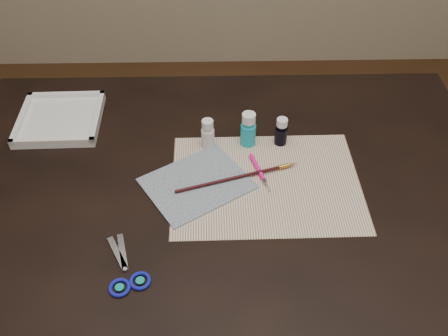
{
  "coord_description": "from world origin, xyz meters",
  "views": [
    {
      "loc": [
        -0.02,
        -0.81,
        1.57
      ],
      "look_at": [
        0.0,
        0.0,
        0.8
      ],
      "focal_mm": 40.0,
      "sensor_mm": 36.0,
      "label": 1
    }
  ],
  "objects_px": {
    "paint_bottle_navy": "(281,131)",
    "palette_tray": "(60,119)",
    "paper": "(266,182)",
    "scissors": "(120,264)",
    "paint_bottle_cyan": "(248,129)",
    "paint_bottle_white": "(208,133)",
    "canvas": "(197,183)"
  },
  "relations": [
    {
      "from": "canvas",
      "to": "scissors",
      "type": "xyz_separation_m",
      "value": [
        -0.15,
        -0.22,
        0.0
      ]
    },
    {
      "from": "canvas",
      "to": "paint_bottle_cyan",
      "type": "bearing_deg",
      "value": 48.48
    },
    {
      "from": "paint_bottle_navy",
      "to": "scissors",
      "type": "xyz_separation_m",
      "value": [
        -0.36,
        -0.37,
        -0.03
      ]
    },
    {
      "from": "canvas",
      "to": "scissors",
      "type": "distance_m",
      "value": 0.27
    },
    {
      "from": "paper",
      "to": "paint_bottle_cyan",
      "type": "bearing_deg",
      "value": 103.93
    },
    {
      "from": "paper",
      "to": "palette_tray",
      "type": "distance_m",
      "value": 0.58
    },
    {
      "from": "paper",
      "to": "paint_bottle_cyan",
      "type": "relative_size",
      "value": 4.68
    },
    {
      "from": "canvas",
      "to": "paint_bottle_navy",
      "type": "height_order",
      "value": "paint_bottle_navy"
    },
    {
      "from": "paper",
      "to": "scissors",
      "type": "bearing_deg",
      "value": -143.78
    },
    {
      "from": "paint_bottle_cyan",
      "to": "palette_tray",
      "type": "xyz_separation_m",
      "value": [
        -0.49,
        0.1,
        -0.03
      ]
    },
    {
      "from": "canvas",
      "to": "paint_bottle_white",
      "type": "distance_m",
      "value": 0.14
    },
    {
      "from": "scissors",
      "to": "palette_tray",
      "type": "distance_m",
      "value": 0.51
    },
    {
      "from": "paint_bottle_white",
      "to": "canvas",
      "type": "bearing_deg",
      "value": -100.6
    },
    {
      "from": "scissors",
      "to": "paper",
      "type": "bearing_deg",
      "value": -81.73
    },
    {
      "from": "canvas",
      "to": "paint_bottle_white",
      "type": "bearing_deg",
      "value": 79.4
    },
    {
      "from": "paper",
      "to": "paint_bottle_white",
      "type": "bearing_deg",
      "value": 135.11
    },
    {
      "from": "paint_bottle_navy",
      "to": "canvas",
      "type": "bearing_deg",
      "value": -145.65
    },
    {
      "from": "canvas",
      "to": "scissors",
      "type": "relative_size",
      "value": 1.36
    },
    {
      "from": "paint_bottle_cyan",
      "to": "paint_bottle_navy",
      "type": "xyz_separation_m",
      "value": [
        0.08,
        0.0,
        -0.01
      ]
    },
    {
      "from": "palette_tray",
      "to": "paint_bottle_cyan",
      "type": "bearing_deg",
      "value": -11.14
    },
    {
      "from": "paint_bottle_cyan",
      "to": "palette_tray",
      "type": "height_order",
      "value": "paint_bottle_cyan"
    },
    {
      "from": "scissors",
      "to": "paint_bottle_navy",
      "type": "bearing_deg",
      "value": -72.12
    },
    {
      "from": "palette_tray",
      "to": "paper",
      "type": "bearing_deg",
      "value": -24.25
    },
    {
      "from": "paint_bottle_white",
      "to": "paint_bottle_cyan",
      "type": "relative_size",
      "value": 0.85
    },
    {
      "from": "paper",
      "to": "palette_tray",
      "type": "bearing_deg",
      "value": 155.75
    },
    {
      "from": "paper",
      "to": "paint_bottle_navy",
      "type": "bearing_deg",
      "value": 71.39
    },
    {
      "from": "paint_bottle_navy",
      "to": "palette_tray",
      "type": "distance_m",
      "value": 0.58
    },
    {
      "from": "paint_bottle_navy",
      "to": "paper",
      "type": "bearing_deg",
      "value": -108.61
    },
    {
      "from": "paper",
      "to": "palette_tray",
      "type": "xyz_separation_m",
      "value": [
        -0.53,
        0.24,
        0.01
      ]
    },
    {
      "from": "paint_bottle_cyan",
      "to": "canvas",
      "type": "bearing_deg",
      "value": -131.52
    },
    {
      "from": "paint_bottle_navy",
      "to": "scissors",
      "type": "height_order",
      "value": "paint_bottle_navy"
    },
    {
      "from": "paint_bottle_white",
      "to": "scissors",
      "type": "bearing_deg",
      "value": -115.73
    }
  ]
}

